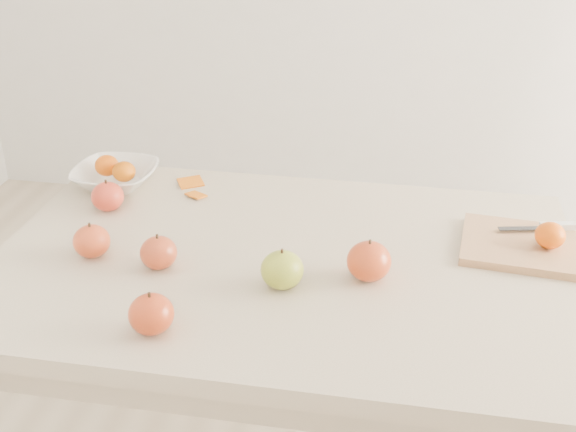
# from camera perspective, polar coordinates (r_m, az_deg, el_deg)

# --- Properties ---
(table) EXTENTS (1.20, 0.80, 0.75)m
(table) POSITION_cam_1_polar(r_m,az_deg,el_deg) (1.54, -0.34, -6.41)
(table) COLOR beige
(table) RESTS_ON ground
(cutting_board) EXTENTS (0.30, 0.24, 0.02)m
(cutting_board) POSITION_cam_1_polar(r_m,az_deg,el_deg) (1.59, 18.70, -2.33)
(cutting_board) COLOR tan
(cutting_board) RESTS_ON table
(board_tangerine) EXTENTS (0.06, 0.06, 0.05)m
(board_tangerine) POSITION_cam_1_polar(r_m,az_deg,el_deg) (1.57, 20.00, -1.44)
(board_tangerine) COLOR #E04807
(board_tangerine) RESTS_ON cutting_board
(fruit_bowl) EXTENTS (0.20, 0.20, 0.05)m
(fruit_bowl) POSITION_cam_1_polar(r_m,az_deg,el_deg) (1.84, -13.46, 3.07)
(fruit_bowl) COLOR white
(fruit_bowl) RESTS_ON table
(bowl_tangerine_near) EXTENTS (0.06, 0.06, 0.05)m
(bowl_tangerine_near) POSITION_cam_1_polar(r_m,az_deg,el_deg) (1.85, -14.13, 3.90)
(bowl_tangerine_near) COLOR orange
(bowl_tangerine_near) RESTS_ON fruit_bowl
(bowl_tangerine_far) EXTENTS (0.06, 0.06, 0.05)m
(bowl_tangerine_far) POSITION_cam_1_polar(r_m,az_deg,el_deg) (1.81, -12.84, 3.45)
(bowl_tangerine_far) COLOR #D86407
(bowl_tangerine_far) RESTS_ON fruit_bowl
(orange_peel_a) EXTENTS (0.07, 0.07, 0.01)m
(orange_peel_a) POSITION_cam_1_polar(r_m,az_deg,el_deg) (1.82, -7.69, 2.53)
(orange_peel_a) COLOR #CD600E
(orange_peel_a) RESTS_ON table
(orange_peel_b) EXTENTS (0.06, 0.05, 0.01)m
(orange_peel_b) POSITION_cam_1_polar(r_m,az_deg,el_deg) (1.76, -7.27, 1.59)
(orange_peel_b) COLOR #D1640E
(orange_peel_b) RESTS_ON table
(paring_knife) EXTENTS (0.17, 0.06, 0.01)m
(paring_knife) POSITION_cam_1_polar(r_m,az_deg,el_deg) (1.66, 20.10, -0.78)
(paring_knife) COLOR white
(paring_knife) RESTS_ON cutting_board
(apple_green) EXTENTS (0.08, 0.08, 0.07)m
(apple_green) POSITION_cam_1_polar(r_m,az_deg,el_deg) (1.38, -0.46, -4.27)
(apple_green) COLOR olive
(apple_green) RESTS_ON table
(apple_red_d) EXTENTS (0.08, 0.08, 0.07)m
(apple_red_d) POSITION_cam_1_polar(r_m,az_deg,el_deg) (1.53, -15.26, -1.94)
(apple_red_d) COLOR #A11C17
(apple_red_d) RESTS_ON table
(apple_red_a) EXTENTS (0.08, 0.08, 0.07)m
(apple_red_a) POSITION_cam_1_polar(r_m,az_deg,el_deg) (1.72, -14.07, 1.50)
(apple_red_a) COLOR #A40F10
(apple_red_a) RESTS_ON table
(apple_red_e) EXTENTS (0.09, 0.09, 0.08)m
(apple_red_e) POSITION_cam_1_polar(r_m,az_deg,el_deg) (1.41, 6.41, -3.56)
(apple_red_e) COLOR #A22718
(apple_red_e) RESTS_ON table
(apple_red_b) EXTENTS (0.07, 0.07, 0.07)m
(apple_red_b) POSITION_cam_1_polar(r_m,az_deg,el_deg) (1.46, -10.19, -2.87)
(apple_red_b) COLOR maroon
(apple_red_b) RESTS_ON table
(apple_red_c) EXTENTS (0.08, 0.08, 0.07)m
(apple_red_c) POSITION_cam_1_polar(r_m,az_deg,el_deg) (1.28, -10.76, -7.62)
(apple_red_c) COLOR maroon
(apple_red_c) RESTS_ON table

